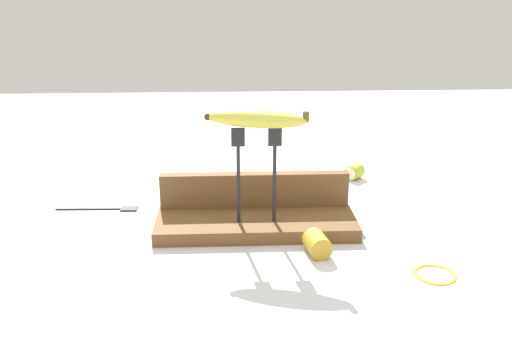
{
  "coord_description": "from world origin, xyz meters",
  "views": [
    {
      "loc": [
        -0.05,
        -1.06,
        0.48
      ],
      "look_at": [
        0.0,
        0.0,
        0.13
      ],
      "focal_mm": 40.06,
      "sensor_mm": 36.0,
      "label": 1
    }
  ],
  "objects_px": {
    "banana_raised_center": "(256,119)",
    "banana_chunk_far": "(354,172)",
    "fork_stand_center": "(256,167)",
    "fork_fallen_near": "(108,208)",
    "banana_chunk_near": "(317,244)",
    "wire_coil": "(435,274)"
  },
  "relations": [
    {
      "from": "banana_raised_center",
      "to": "banana_chunk_near",
      "type": "distance_m",
      "value": 0.26
    },
    {
      "from": "fork_stand_center",
      "to": "banana_raised_center",
      "type": "relative_size",
      "value": 0.95
    },
    {
      "from": "banana_chunk_near",
      "to": "wire_coil",
      "type": "relative_size",
      "value": 0.87
    },
    {
      "from": "fork_stand_center",
      "to": "wire_coil",
      "type": "xyz_separation_m",
      "value": [
        0.3,
        -0.18,
        -0.14
      ]
    },
    {
      "from": "banana_chunk_near",
      "to": "wire_coil",
      "type": "xyz_separation_m",
      "value": [
        0.19,
        -0.09,
        -0.02
      ]
    },
    {
      "from": "banana_raised_center",
      "to": "banana_chunk_near",
      "type": "bearing_deg",
      "value": -40.76
    },
    {
      "from": "banana_raised_center",
      "to": "fork_fallen_near",
      "type": "distance_m",
      "value": 0.42
    },
    {
      "from": "banana_chunk_far",
      "to": "wire_coil",
      "type": "xyz_separation_m",
      "value": [
        0.03,
        -0.5,
        -0.02
      ]
    },
    {
      "from": "fork_fallen_near",
      "to": "banana_chunk_far",
      "type": "bearing_deg",
      "value": 16.82
    },
    {
      "from": "banana_raised_center",
      "to": "banana_chunk_far",
      "type": "height_order",
      "value": "banana_raised_center"
    },
    {
      "from": "fork_stand_center",
      "to": "wire_coil",
      "type": "bearing_deg",
      "value": -31.45
    },
    {
      "from": "banana_chunk_far",
      "to": "banana_chunk_near",
      "type": "bearing_deg",
      "value": -110.86
    },
    {
      "from": "wire_coil",
      "to": "banana_chunk_near",
      "type": "bearing_deg",
      "value": 154.76
    },
    {
      "from": "banana_chunk_far",
      "to": "banana_raised_center",
      "type": "bearing_deg",
      "value": -129.63
    },
    {
      "from": "fork_stand_center",
      "to": "banana_raised_center",
      "type": "bearing_deg",
      "value": 165.68
    },
    {
      "from": "banana_raised_center",
      "to": "fork_fallen_near",
      "type": "height_order",
      "value": "banana_raised_center"
    },
    {
      "from": "banana_raised_center",
      "to": "wire_coil",
      "type": "height_order",
      "value": "banana_raised_center"
    },
    {
      "from": "fork_fallen_near",
      "to": "banana_chunk_near",
      "type": "distance_m",
      "value": 0.49
    },
    {
      "from": "banana_raised_center",
      "to": "wire_coil",
      "type": "bearing_deg",
      "value": -31.45
    },
    {
      "from": "fork_fallen_near",
      "to": "banana_chunk_far",
      "type": "height_order",
      "value": "banana_chunk_far"
    },
    {
      "from": "fork_stand_center",
      "to": "wire_coil",
      "type": "distance_m",
      "value": 0.38
    },
    {
      "from": "fork_stand_center",
      "to": "fork_fallen_near",
      "type": "distance_m",
      "value": 0.38
    }
  ]
}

